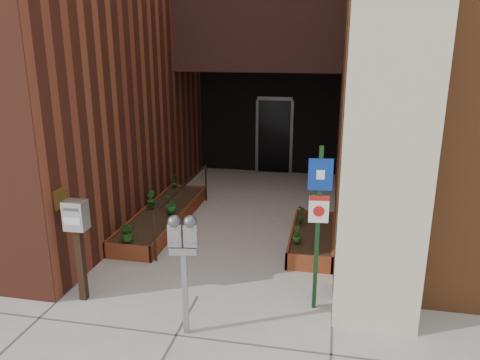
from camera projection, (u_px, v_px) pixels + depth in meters
The scene contains 14 objects.
ground at pixel (198, 296), 7.06m from camera, with size 80.00×80.00×0.00m, color #9E9991.
planter_left at pixel (163, 217), 9.86m from camera, with size 0.90×3.60×0.30m.
planter_right at pixel (312, 239), 8.79m from camera, with size 0.80×2.20×0.30m.
handrail at pixel (184, 192), 9.54m from camera, with size 0.04×3.34×0.90m.
parking_meter at pixel (183, 243), 5.82m from camera, with size 0.38×0.20×1.66m.
sign_post at pixel (318, 213), 6.34m from camera, with size 0.33×0.09×2.39m.
payment_dropbox at pixel (77, 229), 6.68m from camera, with size 0.31×0.24×1.55m.
shrub_left_a at pixel (128, 230), 8.26m from camera, with size 0.34×0.34×0.38m, color #205117.
shrub_left_b at pixel (151, 199), 9.92m from camera, with size 0.20×0.20×0.37m, color #195418.
shrub_left_c at pixel (171, 204), 9.61m from camera, with size 0.22×0.22×0.38m, color #1B6022.
shrub_left_d at pixel (174, 180), 11.32m from camera, with size 0.18×0.18×0.35m, color #245016.
shrub_right_a at pixel (297, 234), 8.20m from camera, with size 0.17×0.17×0.30m, color #1E5718.
shrub_right_b at pixel (301, 214), 9.11m from camera, with size 0.19×0.19×0.36m, color #1E5317.
shrub_right_c at pixel (319, 206), 9.52m from camera, with size 0.32×0.32×0.35m, color #1E5C1A.
Camera 1 is at (1.88, -6.02, 3.70)m, focal length 35.00 mm.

